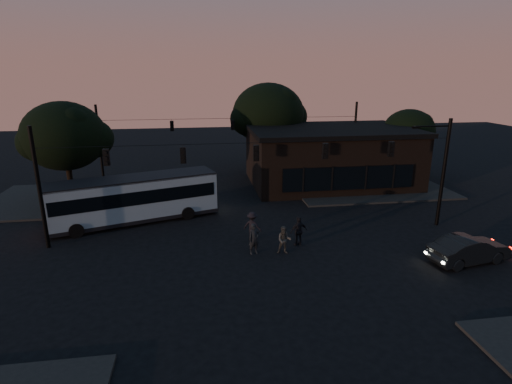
{
  "coord_description": "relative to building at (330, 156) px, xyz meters",
  "views": [
    {
      "loc": [
        -3.64,
        -20.35,
        10.35
      ],
      "look_at": [
        0.0,
        4.0,
        3.0
      ],
      "focal_mm": 28.0,
      "sensor_mm": 36.0,
      "label": 1
    }
  ],
  "objects": [
    {
      "name": "tree_right",
      "position": [
        9.0,
        2.03,
        1.93
      ],
      "size": [
        5.2,
        5.2,
        6.86
      ],
      "color": "black",
      "rests_on": "ground"
    },
    {
      "name": "bus",
      "position": [
        -17.23,
        -8.1,
        -0.86
      ],
      "size": [
        11.96,
        6.22,
        3.3
      ],
      "rotation": [
        0.0,
        0.0,
        0.32
      ],
      "color": "#7E94A1",
      "rests_on": "ground"
    },
    {
      "name": "tree_behind",
      "position": [
        -5.0,
        6.03,
        3.48
      ],
      "size": [
        7.6,
        7.6,
        9.43
      ],
      "color": "black",
      "rests_on": "ground"
    },
    {
      "name": "tree_left",
      "position": [
        -23.0,
        -2.97,
        2.86
      ],
      "size": [
        6.4,
        6.4,
        8.3
      ],
      "color": "black",
      "rests_on": "ground"
    },
    {
      "name": "ground",
      "position": [
        -9.0,
        -15.97,
        -2.71
      ],
      "size": [
        120.0,
        120.0,
        0.0
      ],
      "primitive_type": "plane",
      "color": "black",
      "rests_on": "ground"
    },
    {
      "name": "pedestrian_a",
      "position": [
        -9.53,
        -14.74,
        -1.76
      ],
      "size": [
        0.8,
        0.66,
        1.89
      ],
      "primitive_type": "imported",
      "rotation": [
        0.0,
        0.0,
        0.34
      ],
      "color": "black",
      "rests_on": "ground"
    },
    {
      "name": "pedestrian_c",
      "position": [
        -6.62,
        -13.99,
        -1.75
      ],
      "size": [
        1.2,
        0.71,
        1.91
      ],
      "primitive_type": "imported",
      "rotation": [
        0.0,
        0.0,
        3.37
      ],
      "color": "black",
      "rests_on": "ground"
    },
    {
      "name": "pedestrian_b",
      "position": [
        -7.76,
        -14.97,
        -1.85
      ],
      "size": [
        0.94,
        0.79,
        1.71
      ],
      "primitive_type": "imported",
      "rotation": [
        0.0,
        0.0,
        -0.18
      ],
      "color": "#383733",
      "rests_on": "ground"
    },
    {
      "name": "building",
      "position": [
        0.0,
        0.0,
        0.0
      ],
      "size": [
        15.4,
        10.41,
        5.4
      ],
      "color": "black",
      "rests_on": "ground"
    },
    {
      "name": "car",
      "position": [
        2.35,
        -17.65,
        -1.93
      ],
      "size": [
        4.96,
        2.48,
        1.56
      ],
      "primitive_type": "imported",
      "rotation": [
        0.0,
        0.0,
        1.75
      ],
      "color": "black",
      "rests_on": "ground"
    },
    {
      "name": "pedestrian_d",
      "position": [
        -9.33,
        -12.6,
        -1.78
      ],
      "size": [
        1.39,
        1.17,
        1.86
      ],
      "primitive_type": "imported",
      "rotation": [
        0.0,
        0.0,
        2.66
      ],
      "color": "black",
      "rests_on": "ground"
    },
    {
      "name": "signal_rig_near",
      "position": [
        -9.0,
        -11.97,
        1.74
      ],
      "size": [
        26.24,
        0.3,
        7.5
      ],
      "color": "black",
      "rests_on": "ground"
    },
    {
      "name": "signal_rig_far",
      "position": [
        -9.0,
        4.03,
        1.5
      ],
      "size": [
        26.24,
        0.3,
        7.5
      ],
      "color": "black",
      "rests_on": "ground"
    },
    {
      "name": "sidewalk_far_left",
      "position": [
        -23.0,
        -1.97,
        -2.63
      ],
      "size": [
        14.0,
        10.0,
        0.15
      ],
      "primitive_type": "cube",
      "color": "black",
      "rests_on": "ground"
    },
    {
      "name": "sidewalk_far_right",
      "position": [
        3.0,
        -1.97,
        -2.63
      ],
      "size": [
        14.0,
        10.0,
        0.15
      ],
      "primitive_type": "cube",
      "color": "black",
      "rests_on": "ground"
    }
  ]
}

